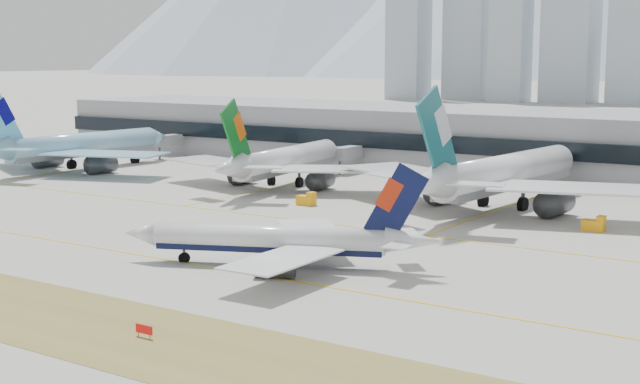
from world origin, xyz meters
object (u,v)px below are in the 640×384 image
Objects in this scene: taxiing_airliner at (280,241)px; widebody_korean at (77,147)px; widebody_eva at (283,162)px; widebody_cathay at (501,175)px; terminal at (536,142)px.

taxiing_airliner is 117.75m from widebody_korean.
widebody_eva is 0.85× the size of widebody_cathay.
widebody_eva reaches higher than taxiing_airliner.
taxiing_airliner is at bearing -152.34° from widebody_eva.
terminal is at bearing -56.06° from widebody_korean.
taxiing_airliner is 0.15× the size of terminal.
widebody_korean is at bearing -51.47° from taxiing_airliner.
widebody_cathay reaches higher than terminal.
widebody_eva is at bearing -124.97° from terminal.
terminal is (-13.47, 54.48, 1.19)m from widebody_cathay.
widebody_cathay is (50.72, -1.23, 0.94)m from widebody_eva.
terminal is at bearing -43.22° from widebody_eva.
terminal is (96.83, 58.75, 1.68)m from widebody_korean.
widebody_korean reaches higher than terminal.
widebody_korean is (-103.79, 55.56, 2.31)m from taxiing_airliner.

